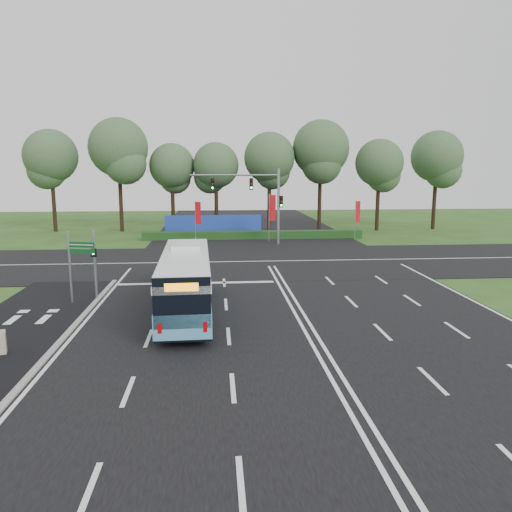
# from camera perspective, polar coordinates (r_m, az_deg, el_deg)

# --- Properties ---
(ground) EXTENTS (120.00, 120.00, 0.00)m
(ground) POSITION_cam_1_polar(r_m,az_deg,el_deg) (26.22, 3.81, -5.46)
(ground) COLOR #274A18
(ground) RESTS_ON ground
(road_main) EXTENTS (20.00, 120.00, 0.04)m
(road_main) POSITION_cam_1_polar(r_m,az_deg,el_deg) (26.21, 3.81, -5.42)
(road_main) COLOR black
(road_main) RESTS_ON ground
(road_cross) EXTENTS (120.00, 14.00, 0.05)m
(road_cross) POSITION_cam_1_polar(r_m,az_deg,el_deg) (37.83, 1.15, -0.62)
(road_cross) COLOR black
(road_cross) RESTS_ON ground
(bike_path) EXTENTS (5.00, 18.00, 0.06)m
(bike_path) POSITION_cam_1_polar(r_m,az_deg,el_deg) (24.65, -25.39, -7.35)
(bike_path) COLOR black
(bike_path) RESTS_ON ground
(kerb_strip) EXTENTS (0.25, 18.00, 0.12)m
(kerb_strip) POSITION_cam_1_polar(r_m,az_deg,el_deg) (23.90, -19.96, -7.43)
(kerb_strip) COLOR gray
(kerb_strip) RESTS_ON ground
(city_bus) EXTENTS (2.60, 10.95, 3.13)m
(city_bus) POSITION_cam_1_polar(r_m,az_deg,el_deg) (24.47, -8.02, -2.85)
(city_bus) COLOR #5499C2
(city_bus) RESTS_ON ground
(pedestrian_signal) EXTENTS (0.34, 0.43, 3.78)m
(pedestrian_signal) POSITION_cam_1_polar(r_m,az_deg,el_deg) (27.79, -17.95, -0.68)
(pedestrian_signal) COLOR gray
(pedestrian_signal) RESTS_ON ground
(street_sign) EXTENTS (1.44, 0.47, 3.81)m
(street_sign) POSITION_cam_1_polar(r_m,az_deg,el_deg) (27.16, -19.95, -0.28)
(street_sign) COLOR gray
(street_sign) RESTS_ON ground
(banner_flag_left) EXTENTS (0.57, 0.21, 3.99)m
(banner_flag_left) POSITION_cam_1_polar(r_m,az_deg,el_deg) (47.61, -6.71, 4.64)
(banner_flag_left) COLOR gray
(banner_flag_left) RESTS_ON ground
(banner_flag_mid) EXTENTS (0.68, 0.12, 4.61)m
(banner_flag_mid) POSITION_cam_1_polar(r_m,az_deg,el_deg) (47.81, 1.79, 5.19)
(banner_flag_mid) COLOR gray
(banner_flag_mid) RESTS_ON ground
(banner_flag_right) EXTENTS (0.55, 0.23, 3.92)m
(banner_flag_right) POSITION_cam_1_polar(r_m,az_deg,el_deg) (50.43, 11.49, 4.75)
(banner_flag_right) COLOR gray
(banner_flag_right) RESTS_ON ground
(traffic_light_gantry) EXTENTS (8.41, 0.28, 7.00)m
(traffic_light_gantry) POSITION_cam_1_polar(r_m,az_deg,el_deg) (45.73, 0.34, 7.06)
(traffic_light_gantry) COLOR gray
(traffic_light_gantry) RESTS_ON ground
(hedge) EXTENTS (22.00, 1.20, 0.80)m
(hedge) POSITION_cam_1_polar(r_m,az_deg,el_deg) (50.07, -0.30, 2.41)
(hedge) COLOR #173B15
(hedge) RESTS_ON ground
(blue_hoarding) EXTENTS (10.00, 0.30, 2.20)m
(blue_hoarding) POSITION_cam_1_polar(r_m,az_deg,el_deg) (52.32, -4.89, 3.47)
(blue_hoarding) COLOR #1F40AC
(blue_hoarding) RESTS_ON ground
(eucalyptus_row) EXTENTS (49.23, 7.67, 12.53)m
(eucalyptus_row) POSITION_cam_1_polar(r_m,az_deg,el_deg) (57.08, -1.30, 11.35)
(eucalyptus_row) COLOR black
(eucalyptus_row) RESTS_ON ground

